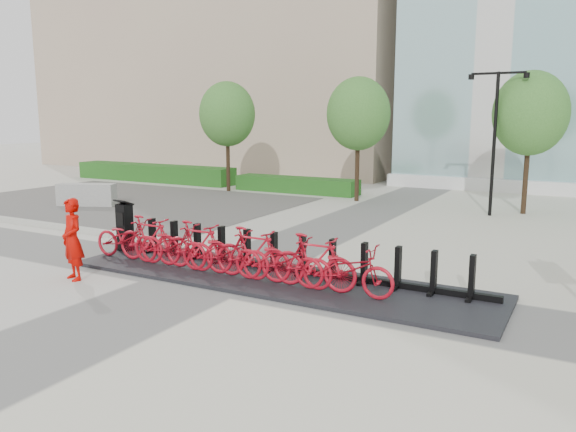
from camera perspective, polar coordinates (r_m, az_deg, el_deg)
The scene contains 23 objects.
ground at distance 12.62m, azimuth -7.32°, elevation -6.04°, with size 120.00×120.00×0.00m, color beige.
gravel_patch at distance 24.27m, azimuth -16.73°, elevation 1.39°, with size 14.00×14.00×0.00m, color #464441.
curb at distance 21.06m, azimuth -26.65°, elevation -0.33°, with size 14.00×0.25×0.15m, color #A3A49A.
hedge_a at distance 31.62m, azimuth -13.49°, elevation 4.28°, with size 10.00×1.40×0.90m, color #114012.
hedge_b at distance 26.19m, azimuth 0.84°, elevation 3.19°, with size 6.00×1.20×0.70m, color #114012.
tree_0 at distance 26.54m, azimuth -6.20°, elevation 10.23°, with size 2.60×2.60×5.10m.
tree_1 at distance 23.44m, azimuth 7.16°, elevation 10.25°, with size 2.60×2.60×5.10m.
tree_2 at distance 21.87m, azimuth 23.40°, elevation 9.53°, with size 2.60×2.60×5.10m.
streetlamp at distance 21.01m, azimuth 20.30°, elevation 8.50°, with size 2.00×0.20×5.00m.
dock_pad at distance 12.16m, azimuth -1.50°, elevation -6.38°, with size 9.60×2.40×0.08m, color black.
dock_rail_posts at distance 12.41m, azimuth -0.16°, elevation -3.81°, with size 8.02×0.50×0.85m, color black, non-canonical shape.
bike_0 at distance 14.10m, azimuth -16.08°, elevation -2.21°, with size 0.66×1.90×1.00m, color #A20C1B.
bike_1 at distance 13.59m, azimuth -13.93°, elevation -2.32°, with size 0.52×1.85×1.11m, color #A20C1B.
bike_2 at distance 13.14m, azimuth -11.61°, elevation -2.90°, with size 0.66×1.90×1.00m, color #A20C1B.
bike_3 at distance 12.68m, azimuth -9.13°, elevation -3.04°, with size 0.52×1.85×1.11m, color #A20C1B.
bike_4 at distance 12.27m, azimuth -6.46°, elevation -3.68°, with size 0.66×1.90×1.00m, color #A20C1B.
bike_5 at distance 11.87m, azimuth -3.62°, elevation -3.83°, with size 0.52×1.85×1.11m, color #A20C1B.
bike_6 at distance 11.52m, azimuth -0.58°, elevation -4.52°, with size 0.66×1.90×1.00m, color #A20C1B.
bike_7 at distance 11.18m, azimuth 2.64°, elevation -4.69°, with size 0.52×1.85×1.11m, color #A20C1B.
bike_8 at distance 10.91m, azimuth 6.05°, elevation -5.41°, with size 0.66×1.90×1.00m, color #A20C1B.
kiosk at distance 14.97m, azimuth -16.25°, elevation -0.98°, with size 0.43×0.37×1.33m.
worker_red at distance 12.88m, azimuth -21.06°, elevation -2.23°, with size 0.65×0.43×1.78m, color #B70500.
jersey_barrier at distance 23.59m, azimuth -19.78°, elevation 2.05°, with size 2.26×0.62×0.87m, color #A7A89F.
Camera 1 is at (7.20, -9.76, 3.48)m, focal length 35.00 mm.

